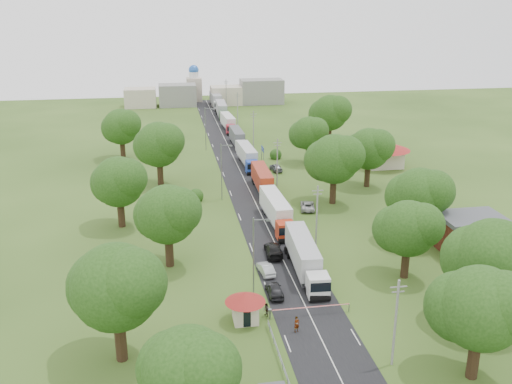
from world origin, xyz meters
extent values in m
plane|color=#2F4918|center=(0.00, 0.00, 0.00)|extent=(260.00, 260.00, 0.00)
cube|color=black|center=(0.00, 20.00, 0.00)|extent=(8.00, 200.00, 0.04)
cylinder|color=slate|center=(-4.50, -25.00, 0.55)|extent=(0.20, 0.20, 1.10)
cube|color=slate|center=(-4.50, -25.00, 1.05)|extent=(0.35, 0.35, 0.25)
cylinder|color=red|center=(0.00, -25.00, 1.00)|extent=(9.00, 0.12, 0.12)
cylinder|color=slate|center=(4.50, -25.00, 0.50)|extent=(0.10, 0.10, 1.00)
cube|color=beige|center=(-7.20, -25.00, 1.20)|extent=(2.60, 2.60, 2.40)
cone|color=maroon|center=(-7.20, -25.00, 2.90)|extent=(4.40, 4.40, 1.10)
cube|color=black|center=(-5.89, -25.00, 1.40)|extent=(0.02, 1.20, 0.90)
cube|color=black|center=(-7.20, -26.31, 1.00)|extent=(0.80, 0.02, 1.90)
cylinder|color=slate|center=(5.20, 33.80, 2.00)|extent=(0.12, 0.12, 4.00)
cylinder|color=slate|center=(5.20, 36.20, 2.00)|extent=(0.12, 0.12, 4.00)
cube|color=navy|center=(5.20, 35.00, 3.60)|extent=(0.06, 3.00, 1.00)
cube|color=silver|center=(5.20, 35.00, 3.60)|extent=(0.07, 3.10, 0.06)
cylinder|color=gray|center=(5.50, -35.00, 4.50)|extent=(0.24, 0.24, 9.00)
cube|color=gray|center=(5.50, -35.00, 8.30)|extent=(1.60, 0.10, 0.10)
cube|color=gray|center=(5.50, -35.00, 7.80)|extent=(1.20, 0.10, 0.10)
cylinder|color=gray|center=(5.50, -7.00, 4.50)|extent=(0.24, 0.24, 9.00)
cube|color=gray|center=(5.50, -7.00, 8.30)|extent=(1.60, 0.10, 0.10)
cube|color=gray|center=(5.50, -7.00, 7.80)|extent=(1.20, 0.10, 0.10)
cylinder|color=gray|center=(5.50, 21.00, 4.50)|extent=(0.24, 0.24, 9.00)
cube|color=gray|center=(5.50, 21.00, 8.30)|extent=(1.60, 0.10, 0.10)
cube|color=gray|center=(5.50, 21.00, 7.80)|extent=(1.20, 0.10, 0.10)
cylinder|color=gray|center=(5.50, 49.00, 4.50)|extent=(0.24, 0.24, 9.00)
cube|color=gray|center=(5.50, 49.00, 8.30)|extent=(1.60, 0.10, 0.10)
cube|color=gray|center=(5.50, 49.00, 7.80)|extent=(1.20, 0.10, 0.10)
cylinder|color=gray|center=(5.50, 77.00, 4.50)|extent=(0.24, 0.24, 9.00)
cube|color=gray|center=(5.50, 77.00, 8.30)|extent=(1.60, 0.10, 0.10)
cube|color=gray|center=(5.50, 77.00, 7.80)|extent=(1.20, 0.10, 0.10)
cylinder|color=gray|center=(5.50, 105.00, 4.50)|extent=(0.24, 0.24, 9.00)
cube|color=gray|center=(5.50, 105.00, 8.30)|extent=(1.60, 0.10, 0.10)
cube|color=gray|center=(5.50, 105.00, 7.80)|extent=(1.20, 0.10, 0.10)
cylinder|color=slate|center=(-5.50, -20.00, 5.00)|extent=(0.16, 0.16, 10.00)
cube|color=slate|center=(-4.60, -20.00, 9.70)|extent=(1.80, 0.10, 0.10)
cube|color=slate|center=(-3.80, -20.00, 9.55)|extent=(0.50, 0.22, 0.15)
cylinder|color=slate|center=(-5.50, 15.00, 5.00)|extent=(0.16, 0.16, 10.00)
cube|color=slate|center=(-4.60, 15.00, 9.70)|extent=(1.80, 0.10, 0.10)
cube|color=slate|center=(-3.80, 15.00, 9.55)|extent=(0.50, 0.22, 0.15)
cylinder|color=slate|center=(-5.50, 50.00, 5.00)|extent=(0.16, 0.16, 10.00)
cube|color=slate|center=(-4.60, 50.00, 9.70)|extent=(1.80, 0.10, 0.10)
cube|color=slate|center=(-3.80, 50.00, 9.55)|extent=(0.50, 0.22, 0.15)
cylinder|color=#382616|center=(12.00, -38.00, 2.10)|extent=(1.08, 1.08, 4.20)
sphere|color=#1C3D10|center=(12.00, -38.00, 7.22)|extent=(7.70, 7.70, 7.70)
sphere|color=#1C3D10|center=(13.38, -39.10, 8.05)|extent=(6.05, 6.05, 6.05)
sphere|color=#1C3D10|center=(10.90, -36.62, 6.67)|extent=(6.60, 6.60, 6.60)
cylinder|color=#382616|center=(18.00, -30.00, 2.27)|extent=(1.12, 1.12, 4.55)
sphere|color=#1C3D10|center=(18.00, -30.00, 7.85)|extent=(8.40, 8.40, 8.40)
sphere|color=#1C3D10|center=(16.80, -28.50, 7.25)|extent=(7.20, 7.20, 7.20)
cylinder|color=#382616|center=(14.00, -18.00, 1.92)|extent=(1.04, 1.04, 3.85)
sphere|color=#1C3D10|center=(14.00, -18.00, 6.60)|extent=(7.00, 7.00, 7.00)
sphere|color=#1C3D10|center=(15.25, -19.00, 7.35)|extent=(5.50, 5.50, 5.50)
sphere|color=#1C3D10|center=(13.00, -16.75, 6.10)|extent=(6.00, 6.00, 6.00)
cylinder|color=#382616|center=(20.00, -8.00, 2.10)|extent=(1.08, 1.08, 4.20)
sphere|color=#1C3D10|center=(20.00, -8.00, 7.22)|extent=(7.70, 7.70, 7.70)
sphere|color=#1C3D10|center=(21.38, -9.10, 8.05)|extent=(6.05, 6.05, 6.05)
sphere|color=#1C3D10|center=(18.90, -6.62, 6.67)|extent=(6.60, 6.60, 6.60)
cylinder|color=#382616|center=(13.00, 10.00, 2.27)|extent=(1.12, 1.12, 4.55)
sphere|color=#1C3D10|center=(13.00, 10.00, 7.85)|extent=(8.40, 8.40, 8.40)
sphere|color=#1C3D10|center=(14.50, 8.80, 8.75)|extent=(6.60, 6.60, 6.60)
sphere|color=#1C3D10|center=(11.80, 11.50, 7.25)|extent=(7.20, 7.20, 7.20)
cylinder|color=#382616|center=(22.00, 18.00, 2.10)|extent=(1.08, 1.08, 4.20)
sphere|color=#1C3D10|center=(22.00, 18.00, 7.22)|extent=(7.70, 7.70, 7.70)
sphere|color=#1C3D10|center=(23.38, 16.90, 8.05)|extent=(6.05, 6.05, 6.05)
sphere|color=#1C3D10|center=(20.90, 19.38, 6.67)|extent=(6.60, 6.60, 6.60)
cylinder|color=#382616|center=(15.00, 35.00, 1.92)|extent=(1.04, 1.04, 3.85)
sphere|color=#1C3D10|center=(15.00, 35.00, 6.60)|extent=(7.00, 7.00, 7.00)
sphere|color=#1C3D10|center=(16.25, 34.00, 7.35)|extent=(5.50, 5.50, 5.50)
sphere|color=#1C3D10|center=(14.00, 36.25, 6.10)|extent=(6.00, 6.00, 6.00)
cylinder|color=#382616|center=(24.00, 50.00, 2.27)|extent=(1.12, 1.12, 4.55)
sphere|color=#1C3D10|center=(24.00, 50.00, 7.85)|extent=(8.40, 8.40, 8.40)
sphere|color=#1C3D10|center=(25.50, 48.80, 8.75)|extent=(6.60, 6.60, 6.60)
sphere|color=#1C3D10|center=(22.80, 51.50, 7.25)|extent=(7.20, 7.20, 7.20)
sphere|color=#1C3D10|center=(-14.00, -42.00, 6.60)|extent=(7.00, 7.00, 7.00)
sphere|color=#1C3D10|center=(-12.75, -43.00, 7.35)|extent=(5.50, 5.50, 5.50)
sphere|color=#1C3D10|center=(-15.00, -40.75, 6.10)|extent=(6.00, 6.00, 6.00)
cylinder|color=#382616|center=(-20.00, -30.00, 2.27)|extent=(1.12, 1.12, 4.55)
sphere|color=#1C3D10|center=(-20.00, -30.00, 7.85)|extent=(8.40, 8.40, 8.40)
sphere|color=#1C3D10|center=(-18.50, -31.20, 8.75)|extent=(6.60, 6.60, 6.60)
sphere|color=#1C3D10|center=(-21.20, -28.50, 7.25)|extent=(7.20, 7.20, 7.20)
cylinder|color=#382616|center=(-15.00, -10.00, 2.10)|extent=(1.08, 1.08, 4.20)
sphere|color=#1C3D10|center=(-15.00, -10.00, 7.22)|extent=(7.70, 7.70, 7.70)
sphere|color=#1C3D10|center=(-13.62, -11.10, 8.05)|extent=(6.05, 6.05, 6.05)
sphere|color=#1C3D10|center=(-16.10, -8.62, 6.67)|extent=(6.60, 6.60, 6.60)
cylinder|color=#382616|center=(-22.00, 5.00, 2.10)|extent=(1.08, 1.08, 4.20)
sphere|color=#1C3D10|center=(-22.00, 5.00, 7.22)|extent=(7.70, 7.70, 7.70)
sphere|color=#1C3D10|center=(-20.62, 3.90, 8.05)|extent=(6.05, 6.05, 6.05)
sphere|color=#1C3D10|center=(-23.10, 6.38, 6.67)|extent=(6.60, 6.60, 6.60)
cylinder|color=#382616|center=(-16.00, 25.00, 2.27)|extent=(1.12, 1.12, 4.55)
sphere|color=#1C3D10|center=(-16.00, 25.00, 7.85)|extent=(8.40, 8.40, 8.40)
sphere|color=#1C3D10|center=(-14.50, 23.80, 8.75)|extent=(6.60, 6.60, 6.60)
sphere|color=#1C3D10|center=(-17.20, 26.50, 7.25)|extent=(7.20, 7.20, 7.20)
cylinder|color=#382616|center=(-24.00, 45.00, 2.10)|extent=(1.08, 1.08, 4.20)
sphere|color=#1C3D10|center=(-24.00, 45.00, 7.22)|extent=(7.70, 7.70, 7.70)
sphere|color=#1C3D10|center=(-22.62, 43.90, 8.05)|extent=(6.05, 6.05, 6.05)
sphere|color=#1C3D10|center=(-25.10, 46.38, 6.67)|extent=(6.60, 6.60, 6.60)
cube|color=maroon|center=(26.00, -12.00, 2.30)|extent=(8.00, 6.00, 4.60)
cube|color=#47494F|center=(26.00, -12.00, 4.90)|extent=(8.60, 6.60, 0.60)
cube|color=beige|center=(30.00, 30.00, 2.00)|extent=(7.00, 5.00, 4.00)
cone|color=maroon|center=(30.00, 30.00, 4.90)|extent=(10.08, 10.08, 1.80)
cube|color=gray|center=(-10.00, 110.00, 3.50)|extent=(12.00, 8.00, 7.00)
cube|color=beige|center=(6.00, 110.00, 3.00)|extent=(10.00, 8.00, 6.00)
cube|color=gray|center=(18.00, 110.00, 4.00)|extent=(14.00, 8.00, 8.00)
cube|color=beige|center=(-22.00, 110.00, 3.00)|extent=(10.00, 8.00, 6.00)
cube|color=beige|center=(-4.00, 118.00, 4.00)|extent=(5.00, 5.00, 8.00)
cylinder|color=silver|center=(-4.00, 118.00, 9.00)|extent=(3.20, 3.20, 2.00)
sphere|color=#2659B2|center=(-4.00, 118.00, 10.60)|extent=(3.40, 3.40, 3.40)
cube|color=white|center=(1.87, -21.29, 1.61)|extent=(2.63, 2.63, 2.60)
cube|color=black|center=(1.87, -22.55, 1.98)|extent=(2.39, 0.15, 1.15)
cube|color=slate|center=(1.87, -22.49, 0.57)|extent=(2.30, 0.38, 0.36)
cube|color=slate|center=(1.87, -14.00, 0.78)|extent=(3.06, 12.09, 0.31)
cube|color=#B2B3B7|center=(1.87, -13.69, 2.66)|extent=(3.28, 12.42, 3.12)
cylinder|color=black|center=(1.87, -22.23, 0.52)|extent=(2.45, 1.04, 1.04)
cylinder|color=black|center=(1.87, -20.35, 0.52)|extent=(2.45, 1.04, 1.04)
cylinder|color=black|center=(1.87, -10.35, 0.52)|extent=(2.45, 1.04, 1.04)
cylinder|color=black|center=(1.87, -8.79, 0.52)|extent=(2.45, 1.04, 1.04)
cube|color=#B72E14|center=(1.62, -4.38, 1.59)|extent=(2.54, 2.54, 2.56)
cube|color=black|center=(1.62, -5.62, 1.95)|extent=(2.36, 0.10, 1.13)
cube|color=slate|center=(1.62, -5.56, 0.56)|extent=(2.26, 0.33, 0.36)
cube|color=slate|center=(1.62, 2.80, 0.77)|extent=(2.75, 11.86, 0.31)
cube|color=white|center=(1.62, 3.10, 2.61)|extent=(2.97, 12.18, 3.08)
cylinder|color=black|center=(1.62, -5.30, 0.51)|extent=(2.41, 1.03, 1.03)
cylinder|color=black|center=(1.62, -3.46, 0.51)|extent=(2.41, 1.03, 1.03)
cylinder|color=black|center=(1.62, 6.39, 0.51)|extent=(2.41, 1.03, 1.03)
cylinder|color=black|center=(1.62, 7.92, 0.51)|extent=(2.41, 1.03, 1.03)
cube|color=gold|center=(2.31, 11.96, 1.52)|extent=(2.39, 2.39, 2.45)
cube|color=black|center=(2.31, 10.77, 1.86)|extent=(2.26, 0.06, 1.08)
cube|color=slate|center=(2.31, 10.83, 0.54)|extent=(2.16, 0.29, 0.34)
cube|color=slate|center=(2.31, 18.82, 0.74)|extent=(2.44, 11.31, 0.29)
cube|color=#9B2E1C|center=(2.31, 19.11, 2.50)|extent=(2.64, 11.61, 2.94)
cylinder|color=black|center=(2.31, 11.07, 0.49)|extent=(2.30, 0.98, 0.98)
cylinder|color=black|center=(2.31, 12.84, 0.49)|extent=(2.30, 0.98, 0.98)
cylinder|color=black|center=(2.31, 22.25, 0.49)|extent=(2.30, 0.98, 0.98)
cylinder|color=black|center=(2.31, 23.72, 0.49)|extent=(2.30, 0.98, 0.98)
cube|color=#1D40AF|center=(2.08, 29.30, 1.51)|extent=(2.44, 2.44, 2.44)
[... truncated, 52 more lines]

